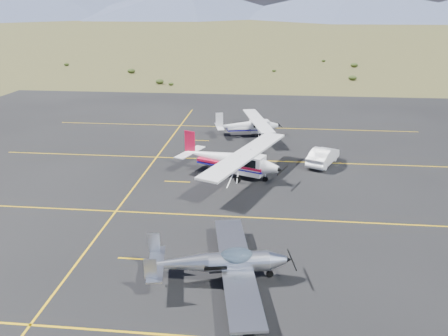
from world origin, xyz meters
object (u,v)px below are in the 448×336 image
(aircraft_low_wing, at_px, (222,262))
(aircraft_plain, at_px, (248,125))
(aircraft_cessna, at_px, (231,159))
(sedan, at_px, (323,156))

(aircraft_low_wing, distance_m, aircraft_plain, 25.73)
(aircraft_low_wing, relative_size, aircraft_cessna, 0.79)
(aircraft_low_wing, distance_m, sedan, 18.83)
(sedan, bearing_deg, aircraft_plain, -25.59)
(aircraft_cessna, distance_m, sedan, 8.31)
(aircraft_low_wing, relative_size, aircraft_plain, 0.97)
(aircraft_plain, distance_m, sedan, 10.63)
(aircraft_cessna, xyz_separation_m, sedan, (7.57, 3.38, -0.66))
(aircraft_low_wing, height_order, sedan, aircraft_low_wing)
(aircraft_cessna, relative_size, sedan, 2.72)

